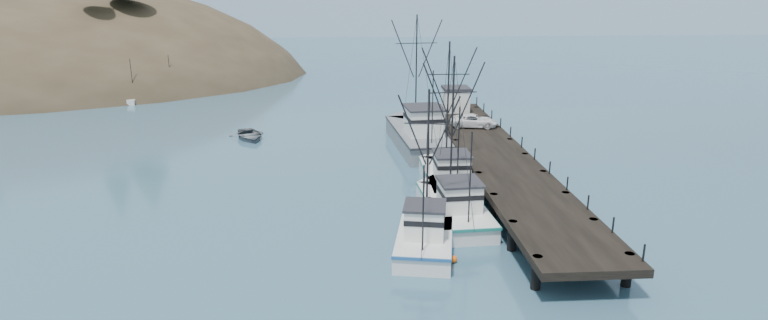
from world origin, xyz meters
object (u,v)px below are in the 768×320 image
(pier, at_px, (495,157))
(trawler_mid, at_px, (425,232))
(motorboat, at_px, (249,139))
(trawler_far, at_px, (448,176))
(trawler_near, at_px, (453,206))
(pickup_truck, at_px, (474,121))
(pier_shed, at_px, (456,99))
(work_vessel, at_px, (419,134))

(pier, height_order, trawler_mid, trawler_mid)
(trawler_mid, bearing_deg, motorboat, 118.86)
(trawler_mid, bearing_deg, trawler_far, 73.45)
(trawler_near, relative_size, pickup_truck, 2.49)
(pier, height_order, trawler_far, trawler_far)
(pickup_truck, bearing_deg, trawler_far, 168.09)
(trawler_far, bearing_deg, pickup_truck, 69.07)
(trawler_far, distance_m, pickup_truck, 13.28)
(pickup_truck, height_order, motorboat, pickup_truck)
(pier, bearing_deg, motorboat, 148.33)
(pier, xyz_separation_m, motorboat, (-23.50, 14.50, -1.69))
(pier, bearing_deg, trawler_near, -120.29)
(pier, bearing_deg, trawler_far, -153.54)
(pier_shed, distance_m, pickup_truck, 8.03)
(motorboat, bearing_deg, work_vessel, -32.51)
(pickup_truck, bearing_deg, motorboat, 88.28)
(trawler_mid, distance_m, work_vessel, 24.20)
(work_vessel, bearing_deg, trawler_far, -85.72)
(pier, bearing_deg, work_vessel, 117.95)
(pier, xyz_separation_m, trawler_near, (-5.32, -9.10, -0.87))
(work_vessel, distance_m, pier_shed, 9.50)
(pier_shed, bearing_deg, pickup_truck, -86.82)
(pier, relative_size, pier_shed, 13.75)
(trawler_near, bearing_deg, pickup_truck, 74.06)
(trawler_mid, xyz_separation_m, pickup_truck, (8.10, 23.72, 1.85))
(trawler_far, distance_m, pier_shed, 20.87)
(pier_shed, distance_m, motorboat, 23.71)
(trawler_far, xyz_separation_m, motorboat, (-18.94, 16.76, -0.82))
(work_vessel, xyz_separation_m, pier_shed, (5.20, 7.64, 2.19))
(trawler_mid, height_order, trawler_far, trawler_far)
(trawler_mid, distance_m, pickup_truck, 25.14)
(work_vessel, distance_m, pickup_truck, 5.83)
(trawler_mid, xyz_separation_m, motorboat, (-15.54, 28.21, -0.82))
(trawler_near, bearing_deg, trawler_far, 83.62)
(work_vessel, bearing_deg, pier_shed, 55.77)
(pier_shed, xyz_separation_m, pickup_truck, (0.44, -7.99, -0.76))
(pickup_truck, bearing_deg, pier_shed, 12.19)
(pier_shed, xyz_separation_m, motorboat, (-23.20, -3.50, -3.42))
(pier_shed, height_order, motorboat, pier_shed)
(trawler_mid, bearing_deg, pier_shed, 76.43)
(pier, height_order, work_vessel, work_vessel)
(pickup_truck, bearing_deg, trawler_mid, 170.18)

